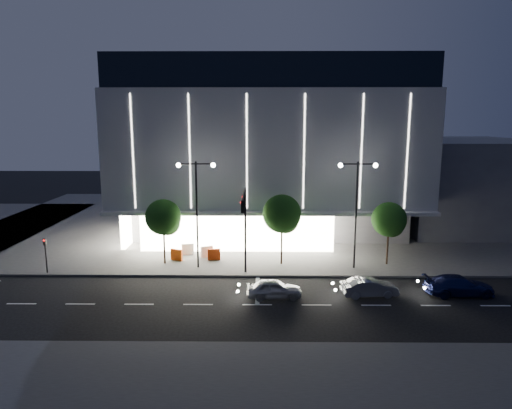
{
  "coord_description": "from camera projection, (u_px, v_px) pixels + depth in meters",
  "views": [
    {
      "loc": [
        2.22,
        -30.47,
        12.27
      ],
      "look_at": [
        1.81,
        8.64,
        5.0
      ],
      "focal_mm": 32.0,
      "sensor_mm": 36.0,
      "label": 1
    }
  ],
  "objects": [
    {
      "name": "traffic_mast",
      "position": [
        245.0,
        217.0,
        34.57
      ],
      "size": [
        0.33,
        5.89,
        7.07
      ],
      "color": "black",
      "rests_on": "ground"
    },
    {
      "name": "ped_signal_far",
      "position": [
        46.0,
        252.0,
        36.45
      ],
      "size": [
        0.22,
        0.24,
        3.0
      ],
      "color": "black",
      "rests_on": "ground"
    },
    {
      "name": "barrier_d",
      "position": [
        207.0,
        252.0,
        40.84
      ],
      "size": [
        1.11,
        0.68,
        1.0
      ],
      "primitive_type": "cube",
      "rotation": [
        0.0,
        0.0,
        0.42
      ],
      "color": "silver",
      "rests_on": "sidewalk_museum"
    },
    {
      "name": "tree_right",
      "position": [
        389.0,
        221.0,
        38.28
      ],
      "size": [
        2.91,
        2.91,
        5.51
      ],
      "color": "black",
      "rests_on": "ground"
    },
    {
      "name": "sidewalk_near",
      "position": [
        322.0,
        397.0,
        20.35
      ],
      "size": [
        70.0,
        10.0,
        0.15
      ],
      "primitive_type": "cube",
      "color": "#474747",
      "rests_on": "ground"
    },
    {
      "name": "barrier_c",
      "position": [
        214.0,
        254.0,
        39.98
      ],
      "size": [
        1.11,
        0.31,
        1.0
      ],
      "primitive_type": "cube",
      "rotation": [
        0.0,
        0.0,
        0.05
      ],
      "color": "#C4370A",
      "rests_on": "sidewalk_museum"
    },
    {
      "name": "tree_mid",
      "position": [
        282.0,
        216.0,
        38.29
      ],
      "size": [
        3.25,
        3.25,
        6.15
      ],
      "color": "black",
      "rests_on": "ground"
    },
    {
      "name": "barrier_b",
      "position": [
        188.0,
        249.0,
        41.65
      ],
      "size": [
        1.13,
        0.47,
        1.0
      ],
      "primitive_type": "cube",
      "rotation": [
        0.0,
        0.0,
        0.21
      ],
      "color": "white",
      "rests_on": "sidewalk_museum"
    },
    {
      "name": "car_third",
      "position": [
        459.0,
        285.0,
        32.36
      ],
      "size": [
        4.91,
        2.15,
        1.4
      ],
      "primitive_type": "imported",
      "rotation": [
        0.0,
        0.0,
        1.61
      ],
      "color": "#151A4F",
      "rests_on": "ground"
    },
    {
      "name": "car_lead",
      "position": [
        274.0,
        289.0,
        31.82
      ],
      "size": [
        3.96,
        1.81,
        1.32
      ],
      "primitive_type": "imported",
      "rotation": [
        0.0,
        0.0,
        1.64
      ],
      "color": "#9FA2A7",
      "rests_on": "ground"
    },
    {
      "name": "street_lamp_east",
      "position": [
        357.0,
        199.0,
        36.92
      ],
      "size": [
        3.16,
        0.36,
        9.0
      ],
      "color": "black",
      "rests_on": "ground"
    },
    {
      "name": "sidewalk_museum",
      "position": [
        283.0,
        221.0,
        55.75
      ],
      "size": [
        70.0,
        40.0,
        0.15
      ],
      "primitive_type": "cube",
      "color": "#474747",
      "rests_on": "ground"
    },
    {
      "name": "street_lamp_west",
      "position": [
        197.0,
        199.0,
        37.06
      ],
      "size": [
        3.16,
        0.36,
        9.0
      ],
      "color": "black",
      "rests_on": "ground"
    },
    {
      "name": "ground",
      "position": [
        229.0,
        296.0,
        32.22
      ],
      "size": [
        160.0,
        160.0,
        0.0
      ],
      "primitive_type": "plane",
      "color": "black",
      "rests_on": "ground"
    },
    {
      "name": "barrier_a",
      "position": [
        177.0,
        255.0,
        39.88
      ],
      "size": [
        1.1,
        0.68,
        1.0
      ],
      "primitive_type": "cube",
      "rotation": [
        0.0,
        0.0,
        -0.43
      ],
      "color": "#FF530E",
      "rests_on": "sidewalk_museum"
    },
    {
      "name": "tree_left",
      "position": [
        164.0,
        219.0,
        38.44
      ],
      "size": [
        3.02,
        3.02,
        5.72
      ],
      "color": "black",
      "rests_on": "ground"
    },
    {
      "name": "car_second",
      "position": [
        369.0,
        287.0,
        32.12
      ],
      "size": [
        4.07,
        1.81,
        1.3
      ],
      "primitive_type": "imported",
      "rotation": [
        0.0,
        0.0,
        1.68
      ],
      "color": "#9C9FA3",
      "rests_on": "ground"
    },
    {
      "name": "museum",
      "position": [
        267.0,
        146.0,
        52.42
      ],
      "size": [
        30.0,
        25.8,
        18.0
      ],
      "color": "#4C4C51",
      "rests_on": "ground"
    },
    {
      "name": "annex_building",
      "position": [
        459.0,
        181.0,
        54.63
      ],
      "size": [
        16.0,
        20.0,
        10.0
      ],
      "primitive_type": "cube",
      "color": "#4C4C51",
      "rests_on": "ground"
    }
  ]
}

